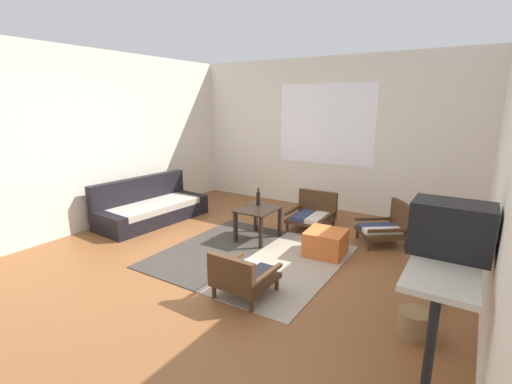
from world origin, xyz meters
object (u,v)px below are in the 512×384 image
Objects in this scene: coffee_table at (258,215)px; wicker_basket at (414,323)px; armchair_striped_foreground at (242,276)px; console_shelf at (448,259)px; crt_television at (451,228)px; clay_vase at (454,225)px; glass_bottle at (258,198)px; ottoman_orange at (326,243)px; couch at (150,208)px; armchair_corner at (388,226)px; armchair_by_window at (313,213)px.

coffee_table is 2.30× the size of wicker_basket.
wicker_basket is (2.28, -1.16, -0.25)m from coffee_table.
armchair_striped_foreground is (0.70, -1.43, -0.13)m from coffee_table.
console_shelf is 3.08× the size of crt_television.
glass_bottle is at bearing 156.13° from clay_vase.
console_shelf is at bearing -40.58° from ottoman_orange.
clay_vase reaches higher than console_shelf.
ottoman_orange is 0.29× the size of console_shelf.
wicker_basket is at bearing -12.45° from couch.
console_shelf reaches higher than armchair_corner.
ottoman_orange is at bearing 77.68° from armchair_striped_foreground.
glass_bottle is (1.88, 0.38, 0.35)m from couch.
coffee_table reaches higher than ottoman_orange.
armchair_by_window is 2.60× the size of glass_bottle.
console_shelf is at bearing -28.34° from glass_bottle.
ottoman_orange is 0.91× the size of crt_television.
armchair_by_window is at bearing 176.91° from armchair_corner.
armchair_corner reaches higher than ottoman_orange.
armchair_striped_foreground is at bearing -165.49° from clay_vase.
armchair_striped_foreground is 1.09× the size of crt_television.
armchair_by_window is (2.42, 1.12, 0.03)m from couch.
armchair_by_window is 0.82× the size of armchair_corner.
glass_bottle reaches higher than coffee_table.
coffee_table is 2.77m from console_shelf.
armchair_striped_foreground is at bearing -177.14° from crt_television.
wicker_basket is (1.82, -2.06, -0.13)m from armchair_by_window.
clay_vase reaches higher than coffee_table.
armchair_corner is 2.28m from console_shelf.
wicker_basket is (4.24, -0.94, -0.10)m from couch.
console_shelf is at bearing -18.44° from wicker_basket.
console_shelf is 0.31m from crt_television.
armchair_corner is at bearing 111.44° from crt_television.
couch is 2.93m from armchair_striped_foreground.
wicker_basket is at bearing -134.23° from clay_vase.
armchair_corner is 1.85m from glass_bottle.
armchair_corner reaches higher than wicker_basket.
armchair_by_window is at bearing 131.52° from wicker_basket.
armchair_corner is at bearing 16.51° from couch.
ottoman_orange is at bearing -125.30° from armchair_corner.
armchair_corner is at bearing 54.70° from ottoman_orange.
couch is 1.95m from glass_bottle.
coffee_table is (1.97, 0.23, 0.15)m from couch.
couch is 4.57m from console_shelf.
couch is 7.00× the size of wicker_basket.
clay_vase is at bearing -21.72° from coffee_table.
glass_bottle is (-0.55, -0.74, 0.33)m from armchair_by_window.
crt_television is (4.42, -1.12, 0.83)m from couch.
armchair_by_window reaches higher than armchair_striped_foreground.
coffee_table is at bearing 116.16° from armchair_striped_foreground.
armchair_corner is 1.66× the size of ottoman_orange.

